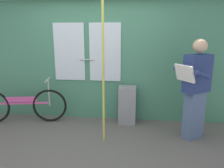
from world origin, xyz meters
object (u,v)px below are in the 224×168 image
(bicycle_near_door, at_px, (21,105))
(passenger_reading_newspaper, at_px, (196,88))
(handrail_pole, at_px, (103,70))
(trash_bin_by_wall, at_px, (127,105))

(bicycle_near_door, distance_m, passenger_reading_newspaper, 3.19)
(bicycle_near_door, height_order, handrail_pole, handrail_pole)
(passenger_reading_newspaper, relative_size, handrail_pole, 0.70)
(passenger_reading_newspaper, xyz_separation_m, trash_bin_by_wall, (-1.10, 0.49, -0.50))
(passenger_reading_newspaper, xyz_separation_m, handrail_pole, (-1.44, -0.23, 0.30))
(trash_bin_by_wall, bearing_deg, bicycle_near_door, -174.14)
(trash_bin_by_wall, xyz_separation_m, handrail_pole, (-0.34, -0.72, 0.79))
(passenger_reading_newspaper, distance_m, trash_bin_by_wall, 1.30)
(bicycle_near_door, relative_size, handrail_pole, 0.74)
(passenger_reading_newspaper, bearing_deg, bicycle_near_door, -39.74)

